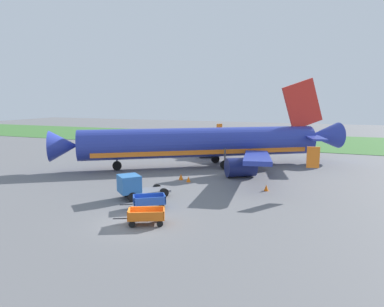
{
  "coord_description": "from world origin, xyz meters",
  "views": [
    {
      "loc": [
        12.18,
        -20.27,
        8.56
      ],
      "look_at": [
        -1.32,
        14.01,
        2.8
      ],
      "focal_mm": 32.58,
      "sensor_mm": 36.0,
      "label": 1
    }
  ],
  "objects_px": {
    "traffic_cone_mid_apron": "(189,179)",
    "airplane": "(209,143)",
    "traffic_cone_by_carts": "(181,177)",
    "baggage_cart_second_in_row": "(149,201)",
    "baggage_cart_nearest": "(146,216)",
    "service_truck_beside_carts": "(135,186)",
    "traffic_cone_near_plane": "(266,188)"
  },
  "relations": [
    {
      "from": "service_truck_beside_carts",
      "to": "traffic_cone_near_plane",
      "type": "relative_size",
      "value": 7.81
    },
    {
      "from": "traffic_cone_near_plane",
      "to": "service_truck_beside_carts",
      "type": "bearing_deg",
      "value": -146.82
    },
    {
      "from": "traffic_cone_mid_apron",
      "to": "airplane",
      "type": "bearing_deg",
      "value": 94.86
    },
    {
      "from": "service_truck_beside_carts",
      "to": "traffic_cone_by_carts",
      "type": "height_order",
      "value": "service_truck_beside_carts"
    },
    {
      "from": "airplane",
      "to": "baggage_cart_second_in_row",
      "type": "height_order",
      "value": "airplane"
    },
    {
      "from": "traffic_cone_near_plane",
      "to": "traffic_cone_mid_apron",
      "type": "xyz_separation_m",
      "value": [
        -8.18,
        0.62,
        0.01
      ]
    },
    {
      "from": "baggage_cart_nearest",
      "to": "traffic_cone_mid_apron",
      "type": "bearing_deg",
      "value": 98.84
    },
    {
      "from": "baggage_cart_second_in_row",
      "to": "traffic_cone_near_plane",
      "type": "relative_size",
      "value": 5.8
    },
    {
      "from": "traffic_cone_mid_apron",
      "to": "traffic_cone_by_carts",
      "type": "distance_m",
      "value": 1.28
    },
    {
      "from": "baggage_cart_second_in_row",
      "to": "traffic_cone_near_plane",
      "type": "xyz_separation_m",
      "value": [
        7.71,
        8.83,
        -0.31
      ]
    },
    {
      "from": "baggage_cart_second_in_row",
      "to": "service_truck_beside_carts",
      "type": "xyz_separation_m",
      "value": [
        -2.55,
        2.12,
        0.5
      ]
    },
    {
      "from": "airplane",
      "to": "baggage_cart_second_in_row",
      "type": "xyz_separation_m",
      "value": [
        1.22,
        -18.23,
        -2.45
      ]
    },
    {
      "from": "service_truck_beside_carts",
      "to": "traffic_cone_near_plane",
      "type": "xyz_separation_m",
      "value": [
        10.26,
        6.71,
        -0.81
      ]
    },
    {
      "from": "baggage_cart_nearest",
      "to": "traffic_cone_near_plane",
      "type": "height_order",
      "value": "baggage_cart_nearest"
    },
    {
      "from": "service_truck_beside_carts",
      "to": "traffic_cone_mid_apron",
      "type": "xyz_separation_m",
      "value": [
        2.08,
        7.33,
        -0.8
      ]
    },
    {
      "from": "baggage_cart_nearest",
      "to": "traffic_cone_by_carts",
      "type": "relative_size",
      "value": 5.34
    },
    {
      "from": "airplane",
      "to": "traffic_cone_mid_apron",
      "type": "bearing_deg",
      "value": -85.14
    },
    {
      "from": "airplane",
      "to": "traffic_cone_near_plane",
      "type": "bearing_deg",
      "value": -46.49
    },
    {
      "from": "baggage_cart_nearest",
      "to": "traffic_cone_by_carts",
      "type": "bearing_deg",
      "value": 103.13
    },
    {
      "from": "traffic_cone_by_carts",
      "to": "airplane",
      "type": "bearing_deg",
      "value": 87.37
    },
    {
      "from": "baggage_cart_second_in_row",
      "to": "airplane",
      "type": "bearing_deg",
      "value": 93.82
    },
    {
      "from": "traffic_cone_near_plane",
      "to": "airplane",
      "type": "bearing_deg",
      "value": 133.51
    },
    {
      "from": "airplane",
      "to": "service_truck_beside_carts",
      "type": "relative_size",
      "value": 7.35
    },
    {
      "from": "traffic_cone_by_carts",
      "to": "baggage_cart_second_in_row",
      "type": "bearing_deg",
      "value": -81.0
    },
    {
      "from": "baggage_cart_second_in_row",
      "to": "traffic_cone_near_plane",
      "type": "height_order",
      "value": "baggage_cart_second_in_row"
    },
    {
      "from": "airplane",
      "to": "traffic_cone_near_plane",
      "type": "height_order",
      "value": "airplane"
    },
    {
      "from": "service_truck_beside_carts",
      "to": "traffic_cone_near_plane",
      "type": "height_order",
      "value": "service_truck_beside_carts"
    },
    {
      "from": "airplane",
      "to": "traffic_cone_by_carts",
      "type": "distance_m",
      "value": 8.62
    },
    {
      "from": "airplane",
      "to": "baggage_cart_nearest",
      "type": "bearing_deg",
      "value": -82.78
    },
    {
      "from": "service_truck_beside_carts",
      "to": "traffic_cone_mid_apron",
      "type": "distance_m",
      "value": 7.66
    },
    {
      "from": "baggage_cart_nearest",
      "to": "baggage_cart_second_in_row",
      "type": "height_order",
      "value": "same"
    },
    {
      "from": "traffic_cone_near_plane",
      "to": "traffic_cone_mid_apron",
      "type": "distance_m",
      "value": 8.2
    }
  ]
}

